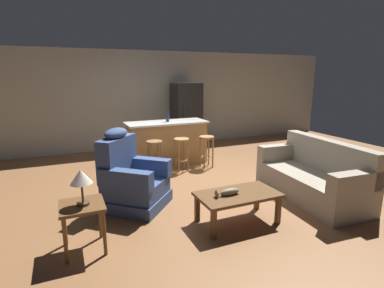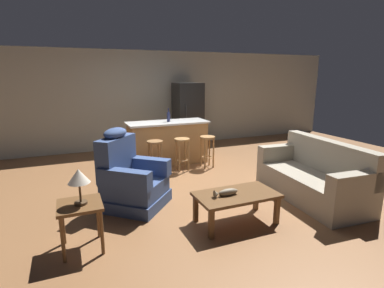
% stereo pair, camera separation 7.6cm
% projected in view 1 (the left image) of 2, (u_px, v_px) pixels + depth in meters
% --- Properties ---
extents(ground_plane, '(12.00, 12.00, 0.00)m').
position_uv_depth(ground_plane, '(191.00, 181.00, 5.65)').
color(ground_plane, brown).
extents(back_wall, '(12.00, 0.05, 2.60)m').
position_uv_depth(back_wall, '(145.00, 100.00, 8.14)').
color(back_wall, '#B2B2A3').
rests_on(back_wall, ground_plane).
extents(coffee_table, '(1.10, 0.60, 0.42)m').
position_uv_depth(coffee_table, '(238.00, 197.00, 4.01)').
color(coffee_table, brown).
rests_on(coffee_table, ground_plane).
extents(fish_figurine, '(0.34, 0.10, 0.10)m').
position_uv_depth(fish_figurine, '(228.00, 192.00, 3.92)').
color(fish_figurine, '#4C3823').
rests_on(fish_figurine, coffee_table).
extents(couch, '(0.97, 1.95, 0.94)m').
position_uv_depth(couch, '(314.00, 177.00, 4.86)').
color(couch, '#9E937F').
rests_on(couch, ground_plane).
extents(recliner_near_lamp, '(1.19, 1.19, 1.20)m').
position_uv_depth(recliner_near_lamp, '(131.00, 179.00, 4.52)').
color(recliner_near_lamp, '#384C7A').
rests_on(recliner_near_lamp, ground_plane).
extents(end_table, '(0.48, 0.48, 0.56)m').
position_uv_depth(end_table, '(82.00, 212.00, 3.35)').
color(end_table, brown).
rests_on(end_table, ground_plane).
extents(table_lamp, '(0.24, 0.24, 0.41)m').
position_uv_depth(table_lamp, '(81.00, 178.00, 3.24)').
color(table_lamp, '#4C3823').
rests_on(table_lamp, end_table).
extents(kitchen_island, '(1.80, 0.70, 0.95)m').
position_uv_depth(kitchen_island, '(167.00, 142.00, 6.74)').
color(kitchen_island, '#AD7F4C').
rests_on(kitchen_island, ground_plane).
extents(bar_stool_left, '(0.32, 0.32, 0.68)m').
position_uv_depth(bar_stool_left, '(155.00, 151.00, 6.00)').
color(bar_stool_left, olive).
rests_on(bar_stool_left, ground_plane).
extents(bar_stool_middle, '(0.32, 0.32, 0.68)m').
position_uv_depth(bar_stool_middle, '(182.00, 148.00, 6.22)').
color(bar_stool_middle, '#A87A47').
rests_on(bar_stool_middle, ground_plane).
extents(bar_stool_right, '(0.32, 0.32, 0.68)m').
position_uv_depth(bar_stool_right, '(207.00, 146.00, 6.45)').
color(bar_stool_right, '#A87A47').
rests_on(bar_stool_right, ground_plane).
extents(refrigerator, '(0.70, 0.69, 1.76)m').
position_uv_depth(refrigerator, '(186.00, 116.00, 8.11)').
color(refrigerator, black).
rests_on(refrigerator, ground_plane).
extents(bottle_tall_green, '(0.07, 0.07, 0.30)m').
position_uv_depth(bottle_tall_green, '(168.00, 117.00, 6.62)').
color(bottle_tall_green, '#23284C').
rests_on(bottle_tall_green, kitchen_island).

